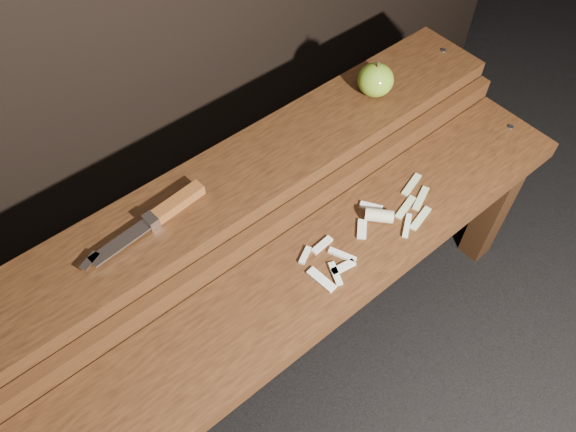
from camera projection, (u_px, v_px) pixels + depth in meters
ground at (303, 338)px, 1.41m from camera, size 60.00×60.00×0.00m
bench_front_tier at (327, 284)px, 1.10m from camera, size 1.20×0.20×0.42m
bench_rear_tier at (255, 195)px, 1.15m from camera, size 1.20×0.21×0.50m
apple at (376, 80)px, 1.18m from camera, size 0.08×0.08×0.08m
knife at (164, 212)px, 1.00m from camera, size 0.26×0.05×0.02m
apple_scraps at (372, 227)px, 1.09m from camera, size 0.34×0.12×0.03m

